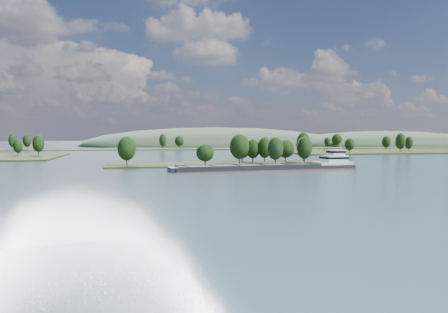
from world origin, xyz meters
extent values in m
plane|color=#384F61|center=(0.00, 120.00, 0.00)|extent=(1800.00, 1800.00, 0.00)
cube|color=black|center=(0.00, 180.00, 0.00)|extent=(100.00, 30.00, 1.20)
cylinder|color=black|center=(19.40, 168.37, 2.48)|extent=(0.50, 0.50, 3.76)
ellipsoid|color=black|center=(19.40, 168.37, 7.25)|extent=(6.83, 6.83, 9.66)
cylinder|color=black|center=(10.38, 189.03, 2.20)|extent=(0.50, 0.50, 3.19)
ellipsoid|color=black|center=(10.38, 189.03, 6.25)|extent=(7.31, 7.31, 8.20)
cylinder|color=black|center=(5.36, 174.03, 2.68)|extent=(0.50, 0.50, 4.16)
ellipsoid|color=black|center=(5.36, 174.03, 7.98)|extent=(8.40, 8.40, 10.71)
cylinder|color=black|center=(14.27, 184.74, 2.31)|extent=(0.50, 0.50, 3.42)
ellipsoid|color=black|center=(14.27, 184.74, 6.66)|extent=(6.64, 6.64, 8.80)
cylinder|color=black|center=(-10.04, 169.86, 2.03)|extent=(0.50, 0.50, 2.87)
ellipsoid|color=black|center=(-10.04, 169.86, 5.68)|extent=(7.47, 7.47, 7.38)
cylinder|color=black|center=(-41.27, 174.97, 2.51)|extent=(0.50, 0.50, 3.83)
ellipsoid|color=black|center=(-41.27, 174.97, 7.38)|extent=(7.36, 7.36, 9.84)
cylinder|color=black|center=(19.15, 182.89, 2.46)|extent=(0.50, 0.50, 3.72)
ellipsoid|color=black|center=(19.15, 182.89, 7.20)|extent=(6.00, 6.00, 9.57)
cylinder|color=black|center=(39.28, 186.89, 2.82)|extent=(0.50, 0.50, 4.44)
ellipsoid|color=black|center=(39.28, 186.89, 8.47)|extent=(6.78, 6.78, 11.42)
cylinder|color=black|center=(33.96, 172.44, 2.50)|extent=(0.50, 0.50, 3.81)
ellipsoid|color=black|center=(33.96, 172.44, 7.34)|extent=(6.75, 6.75, 9.79)
cylinder|color=black|center=(30.36, 186.53, 2.25)|extent=(0.50, 0.50, 3.29)
ellipsoid|color=black|center=(30.36, 186.53, 6.43)|extent=(8.34, 8.34, 8.47)
cylinder|color=black|center=(-93.53, 269.62, 2.79)|extent=(0.50, 0.50, 3.97)
ellipsoid|color=black|center=(-93.53, 269.62, 7.84)|extent=(6.82, 6.82, 10.22)
cylinder|color=black|center=(-104.79, 269.52, 2.38)|extent=(0.50, 0.50, 3.17)
ellipsoid|color=black|center=(-104.79, 269.52, 6.41)|extent=(5.25, 5.25, 8.15)
cylinder|color=black|center=(105.31, 266.99, 2.43)|extent=(0.50, 0.50, 3.27)
ellipsoid|color=black|center=(105.31, 266.99, 6.59)|extent=(6.90, 6.90, 8.40)
cylinder|color=black|center=(143.80, 267.03, 3.03)|extent=(0.50, 0.50, 4.45)
ellipsoid|color=black|center=(143.80, 267.03, 8.68)|extent=(7.07, 7.07, 11.44)
cylinder|color=black|center=(160.22, 281.14, 2.62)|extent=(0.50, 0.50, 3.65)
ellipsoid|color=black|center=(160.22, 281.14, 7.26)|extent=(5.87, 5.87, 9.38)
cylinder|color=black|center=(163.18, 315.21, 2.68)|extent=(0.50, 0.50, 3.75)
ellipsoid|color=black|center=(163.18, 315.21, 7.45)|extent=(6.92, 6.92, 9.65)
cube|color=black|center=(0.00, 400.00, 0.00)|extent=(900.00, 60.00, 1.20)
cylinder|color=black|center=(-139.79, 396.36, 2.69)|extent=(0.50, 0.50, 4.17)
ellipsoid|color=black|center=(-139.79, 396.36, 7.99)|extent=(5.70, 5.70, 10.73)
cylinder|color=black|center=(142.98, 381.87, 2.32)|extent=(0.50, 0.50, 3.44)
ellipsoid|color=black|center=(142.98, 381.87, 6.69)|extent=(6.22, 6.22, 8.84)
cylinder|color=black|center=(3.90, 403.90, 2.53)|extent=(0.50, 0.50, 3.87)
ellipsoid|color=black|center=(3.90, 403.90, 7.45)|extent=(8.47, 8.47, 9.95)
cylinder|color=black|center=(170.11, 417.36, 2.86)|extent=(0.50, 0.50, 4.51)
ellipsoid|color=black|center=(170.11, 417.36, 8.59)|extent=(10.76, 10.76, 11.60)
cylinder|color=black|center=(-127.97, 396.82, 2.71)|extent=(0.50, 0.50, 4.21)
ellipsoid|color=black|center=(-127.97, 396.82, 8.06)|extent=(7.17, 7.17, 10.83)
cylinder|color=black|center=(58.55, 388.18, 2.45)|extent=(0.50, 0.50, 3.69)
ellipsoid|color=black|center=(58.55, 388.18, 7.14)|extent=(8.49, 8.49, 9.49)
cylinder|color=black|center=(-12.91, 381.57, 2.83)|extent=(0.50, 0.50, 4.46)
ellipsoid|color=black|center=(-12.91, 381.57, 8.50)|extent=(6.50, 6.50, 11.46)
ellipsoid|color=#384D35|center=(260.00, 470.00, 0.00)|extent=(260.00, 140.00, 36.00)
ellipsoid|color=#384D35|center=(60.00, 500.00, 0.00)|extent=(320.00, 160.00, 44.00)
cube|color=black|center=(9.81, 148.97, 0.44)|extent=(70.31, 15.25, 1.92)
cube|color=#9E2F11|center=(9.81, 148.97, 0.04)|extent=(70.50, 15.44, 0.22)
cube|color=black|center=(2.46, 152.57, 1.66)|extent=(53.89, 5.43, 0.70)
cube|color=black|center=(3.26, 144.05, 1.66)|extent=(53.89, 5.43, 0.70)
cube|color=black|center=(2.86, 148.31, 1.53)|extent=(52.86, 12.74, 0.26)
cube|color=black|center=(-16.25, 146.51, 1.79)|extent=(8.49, 7.86, 0.31)
cube|color=black|center=(-6.69, 147.41, 1.79)|extent=(8.49, 7.86, 0.31)
cube|color=black|center=(2.86, 148.31, 1.79)|extent=(8.49, 7.86, 0.31)
cube|color=black|center=(12.42, 149.21, 1.79)|extent=(8.49, 7.86, 0.31)
cube|color=black|center=(21.97, 150.12, 1.79)|extent=(8.49, 7.86, 0.31)
cube|color=black|center=(-25.37, 145.64, 0.79)|extent=(3.34, 8.06, 1.74)
cylinder|color=black|center=(-24.50, 145.73, 2.01)|extent=(0.23, 0.23, 1.92)
cube|color=white|center=(36.74, 151.51, 1.92)|extent=(14.69, 9.65, 1.05)
cube|color=white|center=(37.61, 151.59, 3.66)|extent=(9.34, 7.77, 2.62)
cube|color=black|center=(37.61, 151.59, 4.01)|extent=(9.53, 7.96, 0.79)
cube|color=white|center=(38.48, 151.67, 5.93)|extent=(5.70, 5.70, 1.92)
cube|color=black|center=(38.48, 151.67, 6.28)|extent=(5.89, 5.89, 0.70)
cube|color=white|center=(38.48, 151.67, 6.98)|extent=(6.08, 6.08, 0.17)
cylinder|color=white|center=(40.65, 151.88, 8.03)|extent=(0.19, 0.19, 2.27)
cylinder|color=black|center=(34.76, 153.95, 7.15)|extent=(0.48, 0.48, 1.05)
camera|label=1|loc=(-38.82, -5.18, 12.73)|focal=35.00mm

